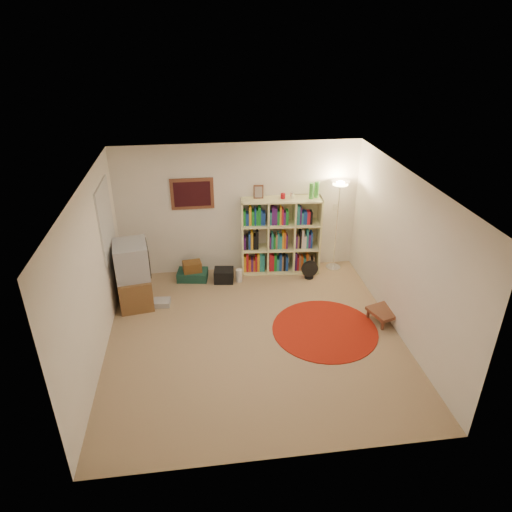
{
  "coord_description": "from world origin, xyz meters",
  "views": [
    {
      "loc": [
        -0.74,
        -5.7,
        4.37
      ],
      "look_at": [
        0.1,
        0.6,
        1.1
      ],
      "focal_mm": 32.0,
      "sensor_mm": 36.0,
      "label": 1
    }
  ],
  "objects_px": {
    "floor_lamp": "(339,197)",
    "suitcase": "(193,275)",
    "floor_fan": "(310,270)",
    "tv_stand": "(134,275)",
    "bookshelf": "(280,236)",
    "side_table": "(385,312)"
  },
  "relations": [
    {
      "from": "bookshelf",
      "to": "floor_fan",
      "type": "height_order",
      "value": "bookshelf"
    },
    {
      "from": "floor_fan",
      "to": "tv_stand",
      "type": "xyz_separation_m",
      "value": [
        -3.18,
        -0.43,
        0.36
      ]
    },
    {
      "from": "bookshelf",
      "to": "tv_stand",
      "type": "distance_m",
      "value": 2.79
    },
    {
      "from": "bookshelf",
      "to": "suitcase",
      "type": "relative_size",
      "value": 2.97
    },
    {
      "from": "floor_lamp",
      "to": "side_table",
      "type": "relative_size",
      "value": 3.13
    },
    {
      "from": "tv_stand",
      "to": "suitcase",
      "type": "height_order",
      "value": "tv_stand"
    },
    {
      "from": "floor_fan",
      "to": "side_table",
      "type": "xyz_separation_m",
      "value": [
        0.89,
        -1.53,
        -0.01
      ]
    },
    {
      "from": "floor_lamp",
      "to": "suitcase",
      "type": "xyz_separation_m",
      "value": [
        -2.78,
        -0.08,
        -1.4
      ]
    },
    {
      "from": "side_table",
      "to": "floor_lamp",
      "type": "bearing_deg",
      "value": 99.63
    },
    {
      "from": "bookshelf",
      "to": "floor_fan",
      "type": "xyz_separation_m",
      "value": [
        0.52,
        -0.41,
        -0.54
      ]
    },
    {
      "from": "bookshelf",
      "to": "tv_stand",
      "type": "relative_size",
      "value": 1.58
    },
    {
      "from": "bookshelf",
      "to": "side_table",
      "type": "distance_m",
      "value": 2.46
    },
    {
      "from": "bookshelf",
      "to": "tv_stand",
      "type": "bearing_deg",
      "value": -157.88
    },
    {
      "from": "bookshelf",
      "to": "floor_lamp",
      "type": "relative_size",
      "value": 1.0
    },
    {
      "from": "bookshelf",
      "to": "floor_lamp",
      "type": "height_order",
      "value": "floor_lamp"
    },
    {
      "from": "floor_lamp",
      "to": "bookshelf",
      "type": "bearing_deg",
      "value": 176.45
    },
    {
      "from": "floor_lamp",
      "to": "tv_stand",
      "type": "bearing_deg",
      "value": -168.45
    },
    {
      "from": "bookshelf",
      "to": "suitcase",
      "type": "distance_m",
      "value": 1.81
    },
    {
      "from": "floor_lamp",
      "to": "side_table",
      "type": "bearing_deg",
      "value": -80.37
    },
    {
      "from": "floor_lamp",
      "to": "suitcase",
      "type": "distance_m",
      "value": 3.11
    },
    {
      "from": "bookshelf",
      "to": "suitcase",
      "type": "xyz_separation_m",
      "value": [
        -1.69,
        -0.15,
        -0.63
      ]
    },
    {
      "from": "floor_lamp",
      "to": "tv_stand",
      "type": "relative_size",
      "value": 1.58
    }
  ]
}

